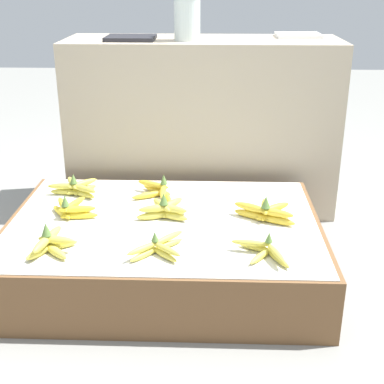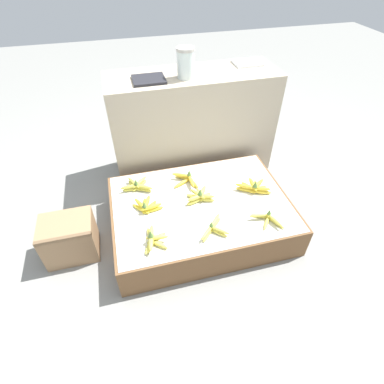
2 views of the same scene
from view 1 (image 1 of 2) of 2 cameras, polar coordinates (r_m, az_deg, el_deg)
name	(u,v)px [view 1 (image 1 of 2)]	position (r m, az deg, el deg)	size (l,w,h in m)	color
ground_plane	(165,274)	(2.21, -2.91, -8.68)	(10.00, 10.00, 0.00)	gray
display_platform	(164,247)	(2.15, -2.97, -5.92)	(1.22, 0.87, 0.24)	brown
back_vendor_table	(202,125)	(2.73, 1.10, 7.14)	(1.32, 0.45, 0.85)	tan
banana_bunch_front_left	(51,243)	(1.92, -14.85, -5.25)	(0.16, 0.21, 0.11)	#DBCC4C
banana_bunch_front_midleft	(159,247)	(1.85, -3.55, -5.90)	(0.19, 0.20, 0.08)	#DBCC4C
banana_bunch_front_midright	(265,250)	(1.84, 7.75, -6.19)	(0.20, 0.18, 0.08)	#DBCC4C
banana_bunch_middle_left	(71,209)	(2.17, -12.74, -1.80)	(0.21, 0.16, 0.10)	yellow
banana_bunch_middle_midleft	(165,210)	(2.11, -2.93, -1.90)	(0.21, 0.16, 0.11)	#DBCC4C
banana_bunch_middle_midright	(266,212)	(2.11, 7.92, -2.12)	(0.24, 0.18, 0.11)	gold
banana_bunch_back_left	(76,188)	(2.38, -12.32, 0.46)	(0.23, 0.18, 0.10)	gold
banana_bunch_back_midleft	(158,190)	(2.31, -3.63, 0.16)	(0.19, 0.21, 0.10)	gold
glass_jar	(187,17)	(2.57, -0.53, 18.17)	(0.13, 0.13, 0.21)	silver
foam_tray_white	(298,35)	(2.76, 11.26, 16.07)	(0.21, 0.18, 0.02)	white
foam_tray_dark	(131,38)	(2.62, -6.55, 16.02)	(0.23, 0.20, 0.02)	#232328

